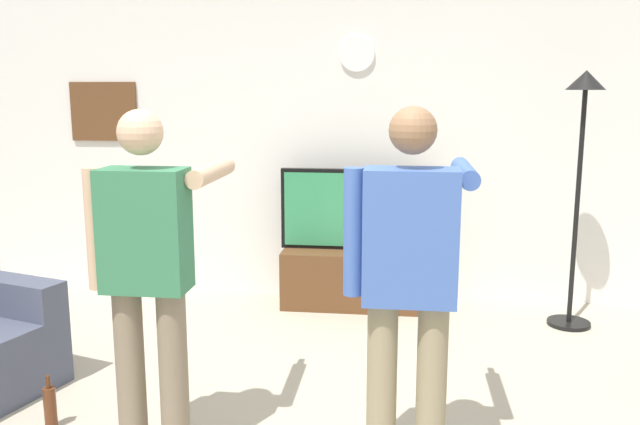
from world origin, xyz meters
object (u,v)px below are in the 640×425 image
Objects in this scene: tv_stand at (352,278)px; person_standing_nearer_lamp at (148,267)px; television at (353,210)px; framed_picture at (104,112)px; beverage_bottle at (50,407)px; wall_clock at (357,54)px; person_standing_nearer_couch at (409,273)px; floor_lamp at (581,146)px.

tv_stand is 2.63m from person_standing_nearer_lamp.
television is 2.58m from person_standing_nearer_lamp.
television is 2.00× the size of framed_picture.
framed_picture reaches higher than beverage_bottle.
beverage_bottle is at bearing 165.76° from person_standing_nearer_lamp.
tv_stand is at bearing -7.56° from framed_picture.
wall_clock is at bearing 90.00° from tv_stand.
television reaches higher than beverage_bottle.
person_standing_nearer_lamp is 0.99× the size of person_standing_nearer_couch.
framed_picture is at bearing 117.99° from person_standing_nearer_lamp.
wall_clock reaches higher than beverage_bottle.
floor_lamp is 1.13× the size of person_standing_nearer_lamp.
television is at bearing 57.81° from beverage_bottle.
television is 1.29m from wall_clock.
television is 1.81m from floor_lamp.
wall_clock is at bearing -0.13° from framed_picture.
beverage_bottle is at bearing 174.95° from person_standing_nearer_couch.
person_standing_nearer_lamp is (1.44, -2.70, -0.63)m from framed_picture.
television is 0.71× the size of person_standing_nearer_lamp.
television reaches higher than tv_stand.
framed_picture is 0.35× the size of person_standing_nearer_couch.
framed_picture is 0.31× the size of floor_lamp.
tv_stand reaches higher than beverage_bottle.
wall_clock reaches higher than framed_picture.
person_standing_nearer_couch is at bearing -5.05° from beverage_bottle.
beverage_bottle is (0.79, -2.53, -1.47)m from framed_picture.
person_standing_nearer_couch is at bearing -0.04° from person_standing_nearer_lamp.
person_standing_nearer_couch reaches higher than beverage_bottle.
television is at bearing 72.16° from person_standing_nearer_lamp.
person_standing_nearer_couch is 2.07m from beverage_bottle.
person_standing_nearer_lamp reaches higher than tv_stand.
television is 2.50m from person_standing_nearer_couch.
person_standing_nearer_couch reaches higher than tv_stand.
person_standing_nearer_lamp is 1.07m from beverage_bottle.
wall_clock is at bearing 60.37° from beverage_bottle.
television is 4.02× the size of beverage_bottle.
person_standing_nearer_couch reaches higher than person_standing_nearer_lamp.
television is at bearing 169.67° from floor_lamp.
television is 2.79m from beverage_bottle.
person_standing_nearer_couch is (1.23, -0.00, 0.01)m from person_standing_nearer_lamp.
tv_stand is at bearing -90.00° from television.
person_standing_nearer_couch is at bearing -45.42° from framed_picture.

